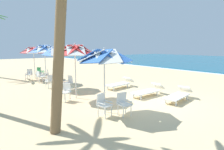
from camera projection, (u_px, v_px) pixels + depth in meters
ground_plane at (148, 100)px, 9.29m from camera, size 80.00×80.00×0.00m
beach_umbrella_0 at (104, 56)px, 7.36m from camera, size 2.22×2.22×2.57m
plastic_chair_0 at (103, 103)px, 7.10m from camera, size 0.55×0.53×0.87m
plastic_chair_1 at (123, 103)px, 7.21m from camera, size 0.51×0.49×0.87m
beach_umbrella_1 at (75, 51)px, 9.41m from camera, size 2.13×2.13×2.78m
plastic_chair_2 at (65, 91)px, 9.14m from camera, size 0.59×0.61×0.87m
beach_umbrella_2 at (58, 52)px, 11.70m from camera, size 2.05×2.05×2.67m
plastic_chair_3 at (50, 80)px, 11.97m from camera, size 0.50×0.48×0.87m
plastic_chair_4 at (69, 82)px, 11.51m from camera, size 0.50×0.53×0.87m
beach_umbrella_3 at (45, 49)px, 13.37m from camera, size 2.09×2.09×2.82m
plastic_chair_5 at (46, 74)px, 14.62m from camera, size 0.54×0.56×0.87m
plastic_chair_6 at (58, 75)px, 14.13m from camera, size 0.63×0.62×0.87m
plastic_chair_7 at (40, 76)px, 13.87m from camera, size 0.46×0.49×0.87m
beach_umbrella_4 at (34, 50)px, 15.41m from camera, size 2.15×2.15×2.67m
plastic_chair_8 at (40, 71)px, 16.42m from camera, size 0.60×0.61×0.87m
plastic_chair_9 at (39, 73)px, 15.34m from camera, size 0.55×0.58×0.87m
plastic_chair_10 at (29, 74)px, 14.98m from camera, size 0.63×0.63×0.87m
sun_lounger_0 at (178, 95)px, 9.22m from camera, size 1.01×2.22×0.62m
sun_lounger_1 at (148, 91)px, 10.12m from camera, size 0.68×2.16×0.62m
sun_lounger_2 at (120, 83)px, 12.13m from camera, size 0.91×2.21×0.62m
palm_tree_2 at (59, 27)px, 5.48m from camera, size 2.92×2.91×5.09m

